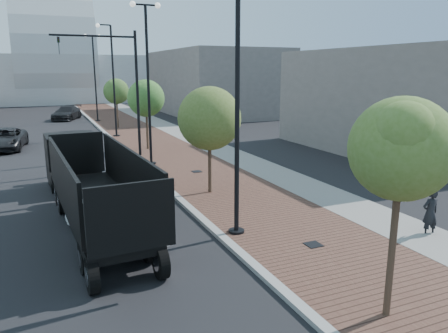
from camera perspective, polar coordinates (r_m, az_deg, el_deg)
name	(u,v)px	position (r m, az deg, el deg)	size (l,w,h in m)	color
sidewalk	(136,126)	(43.87, -11.72, 5.27)	(7.00, 140.00, 0.12)	#4C2D23
concrete_strip	(162,125)	(44.50, -8.30, 5.51)	(2.40, 140.00, 0.13)	slate
curb	(100,128)	(43.30, -16.26, 4.94)	(0.30, 140.00, 0.14)	gray
dump_truck	(82,177)	(18.62, -18.43, -1.39)	(2.84, 13.40, 3.00)	black
white_sedan	(114,220)	(14.83, -14.49, -6.99)	(1.48, 4.25, 1.40)	silver
dark_car_mid	(5,139)	(34.47, -27.22, 3.27)	(2.49, 5.40, 1.50)	black
dark_car_far	(67,113)	(52.42, -20.26, 6.72)	(2.16, 5.31, 1.54)	black
pedestrian	(430,213)	(16.27, 25.83, -5.59)	(0.62, 0.40, 1.69)	black
streetlight_1	(234,110)	(13.95, 1.36, 7.54)	(1.44, 0.56, 9.21)	black
streetlight_2	(148,84)	(25.33, -10.08, 10.80)	(1.72, 0.56, 9.28)	black
streetlight_3	(112,85)	(37.09, -14.68, 10.43)	(1.44, 0.56, 9.21)	black
streetlight_4	(95,77)	(48.98, -16.86, 11.34)	(1.72, 0.56, 9.28)	black
traffic_mast	(123,80)	(28.07, -13.39, 11.17)	(5.09, 0.20, 8.00)	black
tree_0	(402,149)	(9.78, 22.70, 2.11)	(2.29, 2.23, 5.11)	#382619
tree_1	(210,119)	(19.09, -1.85, 6.42)	(2.83, 2.83, 4.93)	#382619
tree_2	(146,98)	(30.51, -10.32, 8.94)	(2.59, 2.58, 4.97)	#382619
tree_3	(117,91)	(42.27, -14.15, 9.70)	(2.44, 2.40, 4.82)	#382619
convention_center	(53,68)	(87.67, -21.82, 12.18)	(50.00, 30.00, 50.00)	#A3AAAD
commercial_block_ne	(213,82)	(56.80, -1.44, 11.17)	(12.00, 22.00, 8.00)	#605956
commercial_block_e	(401,101)	(32.57, 22.61, 8.11)	(10.00, 16.00, 7.00)	#5F5956
utility_cover_1	(313,245)	(14.24, 11.85, -10.16)	(0.50, 0.50, 0.02)	black
utility_cover_2	(197,171)	(23.61, -3.66, -0.67)	(0.50, 0.50, 0.02)	black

